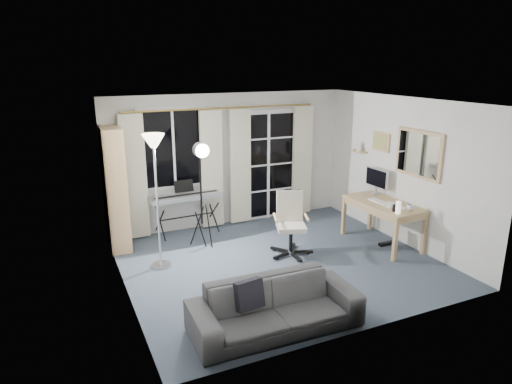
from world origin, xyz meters
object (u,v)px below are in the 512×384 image
keyboard_piano (186,197)px  desk (383,208)px  studio_light (201,163)px  office_chair (290,217)px  torchiere_lamp (155,162)px  monitor (377,179)px  bookshelf (113,191)px  mug (410,207)px  sofa (275,299)px

keyboard_piano → desk: keyboard_piano is taller
studio_light → office_chair: studio_light is taller
keyboard_piano → torchiere_lamp: bearing=-126.4°
torchiere_lamp → monitor: torchiere_lamp is taller
bookshelf → mug: 4.69m
torchiere_lamp → studio_light: 0.92m
mug → desk: bearing=101.3°
studio_light → office_chair: 1.63m
office_chair → sofa: bearing=-102.8°
desk → studio_light: bearing=156.6°
keyboard_piano → office_chair: (1.27, -1.40, -0.10)m
torchiere_lamp → sofa: size_ratio=1.02×
sofa → bookshelf: bearing=112.6°
torchiere_lamp → mug: torchiere_lamp is taller
studio_light → sofa: 2.79m
bookshelf → monitor: 4.40m
office_chair → desk: bearing=8.3°
desk → monitor: bearing=64.4°
bookshelf → office_chair: 2.86m
bookshelf → keyboard_piano: size_ratio=1.57×
bookshelf → sofa: bookshelf is taller
torchiere_lamp → monitor: bearing=-3.2°
monitor → mug: size_ratio=4.40×
desk → bookshelf: bearing=154.3°
keyboard_piano → monitor: (3.01, -1.28, 0.31)m
torchiere_lamp → mug: (3.64, -1.16, -0.81)m
keyboard_piano → monitor: monitor is taller
keyboard_piano → mug: 3.67m
keyboard_piano → sofa: (0.07, -3.25, -0.31)m
desk → sofa: 3.15m
bookshelf → desk: 4.38m
office_chair → desk: office_chair is taller
keyboard_piano → mug: bearing=-39.8°
bookshelf → desk: size_ratio=1.44×
desk → monitor: size_ratio=2.63×
monitor → mug: bearing=-97.8°
torchiere_lamp → desk: torchiere_lamp is taller
torchiere_lamp → keyboard_piano: torchiere_lamp is taller
bookshelf → mug: bearing=-26.0°
studio_light → desk: bearing=-23.9°
mug → keyboard_piano: bearing=142.6°
desk → office_chair: bearing=166.0°
keyboard_piano → studio_light: (0.08, -0.65, 0.74)m
torchiere_lamp → studio_light: (0.81, 0.42, -0.17)m
studio_light → desk: (2.73, -1.07, -0.79)m
mug → bookshelf: bearing=151.2°
torchiere_lamp → desk: size_ratio=1.45×
bookshelf → keyboard_piano: (1.19, -0.03, -0.25)m
desk → mug: mug is taller
desk → sofa: sofa is taller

